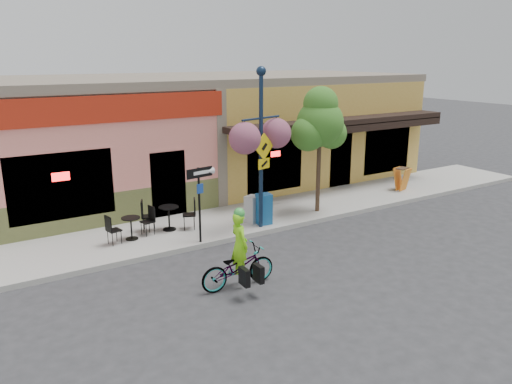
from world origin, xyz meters
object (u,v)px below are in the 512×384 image
lamp_post (261,149)px  one_way_sign (199,205)px  bicycle (238,267)px  street_tree (319,150)px  cyclist_rider (240,255)px  building (197,130)px  newspaper_box_grey (252,209)px  newspaper_box_blue (264,209)px

lamp_post → one_way_sign: size_ratio=2.24×
bicycle → street_tree: size_ratio=0.44×
bicycle → cyclist_rider: (0.05, 0.00, 0.30)m
bicycle → street_tree: street_tree is taller
one_way_sign → bicycle: bearing=-106.4°
building → street_tree: size_ratio=4.29×
lamp_post → newspaper_box_grey: lamp_post is taller
bicycle → one_way_sign: one_way_sign is taller
lamp_post → building: bearing=67.3°
cyclist_rider → lamp_post: size_ratio=0.32×
bicycle → one_way_sign: 2.89m
one_way_sign → building: bearing=56.0°
newspaper_box_grey → street_tree: bearing=-24.3°
newspaper_box_grey → newspaper_box_blue: bearing=-77.4°
cyclist_rider → lamp_post: 4.26m
bicycle → lamp_post: size_ratio=0.38×
one_way_sign → lamp_post: bearing=-3.4°
cyclist_rider → street_tree: (4.99, 3.32, 1.48)m
bicycle → newspaper_box_grey: 4.32m
bicycle → cyclist_rider: bearing=-87.7°
lamp_post → one_way_sign: lamp_post is taller
bicycle → newspaper_box_blue: size_ratio=1.92×
lamp_post → one_way_sign: bearing=171.6°
newspaper_box_blue → building: bearing=90.5°
bicycle → street_tree: bearing=-54.4°
building → bicycle: bearing=-110.4°
newspaper_box_blue → bicycle: bearing=-123.5°
lamp_post → newspaper_box_grey: (0.01, 0.52, -2.00)m
building → bicycle: size_ratio=9.76×
bicycle → street_tree: 6.30m
one_way_sign → newspaper_box_blue: (2.40, 0.38, -0.60)m
building → lamp_post: 6.74m
newspaper_box_grey → street_tree: 3.03m
lamp_post → one_way_sign: (-2.17, -0.20, -1.34)m
street_tree → cyclist_rider: bearing=-146.4°
lamp_post → newspaper_box_grey: bearing=75.4°
cyclist_rider → newspaper_box_blue: bearing=-38.4°
lamp_post → street_tree: bearing=-5.9°
newspaper_box_grey → street_tree: street_tree is taller
one_way_sign → street_tree: size_ratio=0.51×
lamp_post → newspaper_box_blue: size_ratio=5.00×
street_tree → lamp_post: bearing=-172.1°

